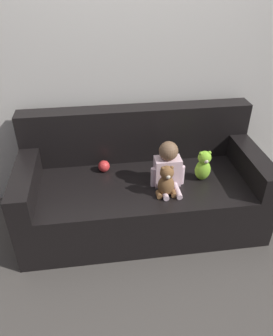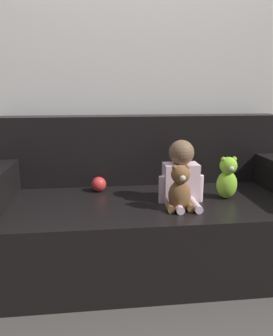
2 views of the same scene
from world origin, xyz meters
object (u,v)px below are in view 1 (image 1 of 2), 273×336
Objects in this scene: teddy_bear_brown at (166,182)px; toy_ball at (104,166)px; couch at (141,187)px; plush_toy_side at (203,166)px; person_baby at (168,166)px.

teddy_bear_brown is 0.60m from toy_ball.
couch is at bearing 116.78° from teddy_bear_brown.
toy_ball is at bearing 160.91° from couch.
teddy_bear_brown is at bearing -153.99° from plush_toy_side.
couch reaches higher than person_baby.
person_baby reaches higher than teddy_bear_brown.
person_baby is 3.81× the size of toy_ball.
person_baby is (0.19, -0.15, 0.29)m from couch.
couch reaches higher than teddy_bear_brown.
couch is 7.46× the size of plush_toy_side.
person_baby reaches higher than plush_toy_side.
person_baby is 1.41× the size of plush_toy_side.
plush_toy_side is 0.82m from toy_ball.
plush_toy_side reaches higher than toy_ball.
couch is 0.38m from person_baby.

